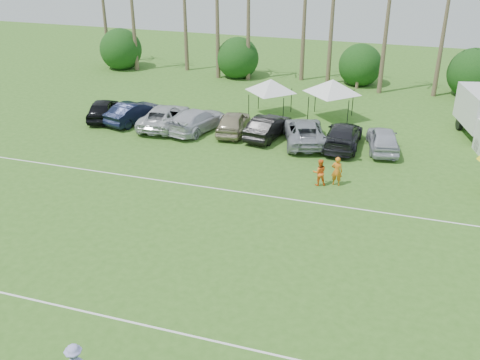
% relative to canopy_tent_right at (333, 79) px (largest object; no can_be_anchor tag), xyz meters
% --- Properties ---
extents(ground, '(120.00, 120.00, 0.00)m').
position_rel_canopy_tent_right_xyz_m(ground, '(-5.01, -28.31, -3.24)').
color(ground, '#37661E').
rests_on(ground, ground).
extents(field_lines, '(80.00, 12.10, 0.01)m').
position_rel_canopy_tent_right_xyz_m(field_lines, '(-5.01, -20.31, -3.23)').
color(field_lines, white).
rests_on(field_lines, ground).
extents(palm_tree_4, '(2.40, 2.40, 8.90)m').
position_rel_canopy_tent_right_xyz_m(palm_tree_4, '(-9.01, 9.69, 4.24)').
color(palm_tree_4, brown).
rests_on(palm_tree_4, ground).
extents(palm_tree_8, '(2.40, 2.40, 8.90)m').
position_rel_canopy_tent_right_xyz_m(palm_tree_8, '(7.99, 9.69, 4.24)').
color(palm_tree_8, brown).
rests_on(palm_tree_8, ground).
extents(bush_tree_0, '(4.00, 4.00, 4.00)m').
position_rel_canopy_tent_right_xyz_m(bush_tree_0, '(-24.01, 10.69, -1.44)').
color(bush_tree_0, brown).
rests_on(bush_tree_0, ground).
extents(bush_tree_1, '(4.00, 4.00, 4.00)m').
position_rel_canopy_tent_right_xyz_m(bush_tree_1, '(-11.01, 10.69, -1.44)').
color(bush_tree_1, brown).
rests_on(bush_tree_1, ground).
extents(bush_tree_2, '(4.00, 4.00, 4.00)m').
position_rel_canopy_tent_right_xyz_m(bush_tree_2, '(0.99, 10.69, -1.44)').
color(bush_tree_2, brown).
rests_on(bush_tree_2, ground).
extents(bush_tree_3, '(4.00, 4.00, 4.00)m').
position_rel_canopy_tent_right_xyz_m(bush_tree_3, '(10.99, 10.69, -1.44)').
color(bush_tree_3, brown).
rests_on(bush_tree_3, ground).
extents(sideline_player_a, '(0.67, 0.45, 1.80)m').
position_rel_canopy_tent_right_xyz_m(sideline_player_a, '(2.21, -11.67, -2.34)').
color(sideline_player_a, orange).
rests_on(sideline_player_a, ground).
extents(sideline_player_b, '(0.97, 0.87, 1.65)m').
position_rel_canopy_tent_right_xyz_m(sideline_player_b, '(1.24, -11.99, -2.41)').
color(sideline_player_b, orange).
rests_on(sideline_player_b, ground).
extents(canopy_tent_left, '(4.32, 4.32, 3.50)m').
position_rel_canopy_tent_right_xyz_m(canopy_tent_left, '(-4.79, -0.49, -0.24)').
color(canopy_tent_left, black).
rests_on(canopy_tent_left, ground).
extents(canopy_tent_right, '(4.67, 4.67, 3.78)m').
position_rel_canopy_tent_right_xyz_m(canopy_tent_right, '(0.00, 0.00, 0.00)').
color(canopy_tent_right, black).
rests_on(canopy_tent_right, ground).
extents(parked_car_0, '(3.33, 5.17, 1.64)m').
position_rel_canopy_tent_right_xyz_m(parked_car_0, '(-17.20, -5.32, -2.42)').
color(parked_car_0, black).
rests_on(parked_car_0, ground).
extents(parked_car_1, '(3.01, 5.25, 1.64)m').
position_rel_canopy_tent_right_xyz_m(parked_car_1, '(-14.49, -5.31, -2.42)').
color(parked_car_1, black).
rests_on(parked_car_1, ground).
extents(parked_car_2, '(3.15, 6.08, 1.64)m').
position_rel_canopy_tent_right_xyz_m(parked_car_2, '(-11.79, -5.46, -2.42)').
color(parked_car_2, '#BABCBF').
rests_on(parked_car_2, ground).
extents(parked_car_3, '(3.61, 6.03, 1.64)m').
position_rel_canopy_tent_right_xyz_m(parked_car_3, '(-9.09, -5.52, -2.42)').
color(parked_car_3, silver).
rests_on(parked_car_3, ground).
extents(parked_car_4, '(2.43, 4.98, 1.64)m').
position_rel_canopy_tent_right_xyz_m(parked_car_4, '(-6.39, -5.13, -2.42)').
color(parked_car_4, '#9C9172').
rests_on(parked_car_4, ground).
extents(parked_car_5, '(2.56, 5.19, 1.64)m').
position_rel_canopy_tent_right_xyz_m(parked_car_5, '(-3.69, -5.27, -2.42)').
color(parked_car_5, black).
rests_on(parked_car_5, ground).
extents(parked_car_6, '(4.40, 6.44, 1.64)m').
position_rel_canopy_tent_right_xyz_m(parked_car_6, '(-0.98, -5.52, -2.42)').
color(parked_car_6, gray).
rests_on(parked_car_6, ground).
extents(parked_car_7, '(2.30, 5.64, 1.64)m').
position_rel_canopy_tent_right_xyz_m(parked_car_7, '(1.72, -5.42, -2.42)').
color(parked_car_7, black).
rests_on(parked_car_7, ground).
extents(parked_car_8, '(2.74, 5.07, 1.64)m').
position_rel_canopy_tent_right_xyz_m(parked_car_8, '(4.42, -5.28, -2.42)').
color(parked_car_8, '#B3B5C1').
rests_on(parked_car_8, ground).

